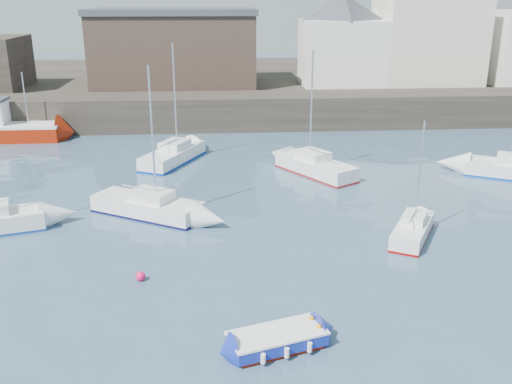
{
  "coord_description": "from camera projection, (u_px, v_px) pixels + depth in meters",
  "views": [
    {
      "loc": [
        -2.21,
        -17.24,
        11.65
      ],
      "look_at": [
        0.0,
        12.0,
        1.5
      ],
      "focal_mm": 40.0,
      "sensor_mm": 36.0,
      "label": 1
    }
  ],
  "objects": [
    {
      "name": "bldg_east_d",
      "position": [
        342.0,
        40.0,
        57.69
      ],
      "size": [
        11.14,
        11.14,
        8.95
      ],
      "color": "white",
      "rests_on": "land_strip"
    },
    {
      "name": "bldg_east_a",
      "position": [
        428.0,
        24.0,
        58.33
      ],
      "size": [
        13.36,
        13.36,
        11.8
      ],
      "color": "beige",
      "rests_on": "land_strip"
    },
    {
      "name": "buoy_far",
      "position": [
        145.0,
        200.0,
        34.16
      ],
      "size": [
        0.45,
        0.45,
        0.45
      ],
      "primitive_type": "sphere",
      "color": "#FA1254",
      "rests_on": "ground"
    },
    {
      "name": "quay_wall",
      "position": [
        237.0,
        111.0,
        52.7
      ],
      "size": [
        90.0,
        5.0,
        3.0
      ],
      "primitive_type": "cube",
      "color": "#28231E",
      "rests_on": "ground"
    },
    {
      "name": "sailboat_h",
      "position": [
        173.0,
        155.0,
        41.86
      ],
      "size": [
        4.77,
        6.87,
        8.5
      ],
      "color": "white",
      "rests_on": "ground"
    },
    {
      "name": "buoy_mid",
      "position": [
        425.0,
        228.0,
        30.1
      ],
      "size": [
        0.37,
        0.37,
        0.37
      ],
      "primitive_type": "sphere",
      "color": "#FA1254",
      "rests_on": "ground"
    },
    {
      "name": "water",
      "position": [
        281.0,
        342.0,
        20.22
      ],
      "size": [
        220.0,
        220.0,
        0.0
      ],
      "primitive_type": "plane",
      "color": "#2D4760",
      "rests_on": "ground"
    },
    {
      "name": "fishing_boat",
      "position": [
        6.0,
        127.0,
        48.13
      ],
      "size": [
        8.57,
        3.24,
        5.67
      ],
      "color": "#951C07",
      "rests_on": "ground"
    },
    {
      "name": "sailboat_c",
      "position": [
        413.0,
        229.0,
        28.76
      ],
      "size": [
        3.49,
        4.64,
        5.95
      ],
      "color": "white",
      "rests_on": "ground"
    },
    {
      "name": "warehouse",
      "position": [
        175.0,
        47.0,
        58.14
      ],
      "size": [
        16.4,
        10.4,
        7.6
      ],
      "color": "#3D2D26",
      "rests_on": "land_strip"
    },
    {
      "name": "blue_dinghy",
      "position": [
        277.0,
        339.0,
        19.75
      ],
      "size": [
        3.68,
        2.41,
        0.65
      ],
      "color": "#951C07",
      "rests_on": "ground"
    },
    {
      "name": "buoy_near",
      "position": [
        141.0,
        280.0,
        24.59
      ],
      "size": [
        0.43,
        0.43,
        0.43
      ],
      "primitive_type": "sphere",
      "color": "#FA1254",
      "rests_on": "ground"
    },
    {
      "name": "sailboat_b",
      "position": [
        148.0,
        206.0,
        31.7
      ],
      "size": [
        6.6,
        5.06,
        8.3
      ],
      "color": "white",
      "rests_on": "ground"
    },
    {
      "name": "land_strip",
      "position": [
        231.0,
        84.0,
        69.7
      ],
      "size": [
        90.0,
        32.0,
        2.8
      ],
      "primitive_type": "cube",
      "color": "#28231E",
      "rests_on": "ground"
    },
    {
      "name": "sailboat_f",
      "position": [
        315.0,
        166.0,
        38.96
      ],
      "size": [
        5.13,
        6.48,
        8.3
      ],
      "color": "white",
      "rests_on": "ground"
    }
  ]
}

